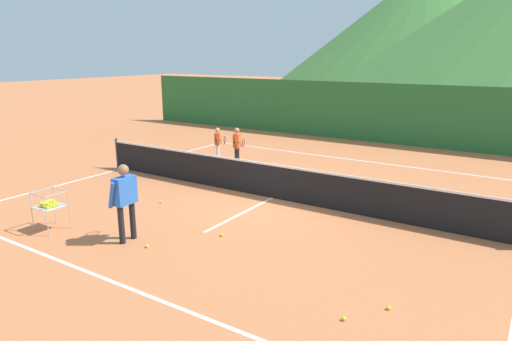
{
  "coord_description": "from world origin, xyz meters",
  "views": [
    {
      "loc": [
        6.1,
        -10.28,
        3.87
      ],
      "look_at": [
        -0.11,
        -0.67,
        0.92
      ],
      "focal_mm": 31.66,
      "sensor_mm": 36.0,
      "label": 1
    }
  ],
  "objects_px": {
    "tennis_ball_5": "(118,185)",
    "tennis_ball_6": "(161,202)",
    "student_1": "(237,143)",
    "tennis_ball_3": "(344,318)",
    "student_0": "(218,141)",
    "tennis_ball_1": "(389,308)",
    "tennis_ball_4": "(147,246)",
    "tennis_net": "(272,181)",
    "tennis_ball_0": "(222,235)",
    "ball_cart": "(49,205)",
    "instructor": "(125,196)"
  },
  "relations": [
    {
      "from": "student_1",
      "to": "tennis_ball_0",
      "type": "distance_m",
      "value": 6.53
    },
    {
      "from": "tennis_ball_0",
      "to": "student_1",
      "type": "bearing_deg",
      "value": 122.11
    },
    {
      "from": "tennis_net",
      "to": "tennis_ball_1",
      "type": "relative_size",
      "value": 186.85
    },
    {
      "from": "tennis_ball_4",
      "to": "tennis_ball_6",
      "type": "xyz_separation_m",
      "value": [
        -1.83,
        2.26,
        0.0
      ]
    },
    {
      "from": "tennis_ball_5",
      "to": "tennis_ball_6",
      "type": "xyz_separation_m",
      "value": [
        2.24,
        -0.46,
        0.0
      ]
    },
    {
      "from": "tennis_ball_4",
      "to": "student_0",
      "type": "bearing_deg",
      "value": 116.87
    },
    {
      "from": "ball_cart",
      "to": "instructor",
      "type": "bearing_deg",
      "value": 14.13
    },
    {
      "from": "tennis_ball_1",
      "to": "tennis_ball_5",
      "type": "relative_size",
      "value": 1.0
    },
    {
      "from": "student_1",
      "to": "ball_cart",
      "type": "xyz_separation_m",
      "value": [
        -0.06,
        -7.27,
        -0.23
      ]
    },
    {
      "from": "student_0",
      "to": "tennis_ball_1",
      "type": "distance_m",
      "value": 10.89
    },
    {
      "from": "tennis_ball_1",
      "to": "tennis_ball_0",
      "type": "bearing_deg",
      "value": 166.68
    },
    {
      "from": "tennis_net",
      "to": "tennis_ball_0",
      "type": "xyz_separation_m",
      "value": [
        0.46,
        -2.94,
        -0.47
      ]
    },
    {
      "from": "student_0",
      "to": "tennis_ball_0",
      "type": "xyz_separation_m",
      "value": [
        4.54,
        -5.8,
        -0.71
      ]
    },
    {
      "from": "tennis_net",
      "to": "student_0",
      "type": "xyz_separation_m",
      "value": [
        -4.08,
        2.87,
        0.25
      ]
    },
    {
      "from": "tennis_ball_4",
      "to": "tennis_ball_1",
      "type": "bearing_deg",
      "value": 4.5
    },
    {
      "from": "instructor",
      "to": "student_0",
      "type": "height_order",
      "value": "instructor"
    },
    {
      "from": "tennis_ball_0",
      "to": "tennis_ball_3",
      "type": "xyz_separation_m",
      "value": [
        3.5,
        -1.6,
        0.0
      ]
    },
    {
      "from": "tennis_ball_4",
      "to": "tennis_ball_6",
      "type": "distance_m",
      "value": 2.91
    },
    {
      "from": "tennis_ball_0",
      "to": "tennis_ball_1",
      "type": "distance_m",
      "value": 4.08
    },
    {
      "from": "student_0",
      "to": "ball_cart",
      "type": "relative_size",
      "value": 1.38
    },
    {
      "from": "tennis_ball_4",
      "to": "tennis_ball_6",
      "type": "bearing_deg",
      "value": 128.91
    },
    {
      "from": "tennis_ball_1",
      "to": "tennis_ball_6",
      "type": "bearing_deg",
      "value": 164.42
    },
    {
      "from": "instructor",
      "to": "tennis_ball_5",
      "type": "xyz_separation_m",
      "value": [
        -3.45,
        2.68,
        -0.98
      ]
    },
    {
      "from": "tennis_net",
      "to": "student_1",
      "type": "xyz_separation_m",
      "value": [
        -2.98,
        2.55,
        0.32
      ]
    },
    {
      "from": "ball_cart",
      "to": "tennis_ball_1",
      "type": "bearing_deg",
      "value": 6.37
    },
    {
      "from": "student_0",
      "to": "tennis_ball_3",
      "type": "distance_m",
      "value": 10.95
    },
    {
      "from": "tennis_ball_0",
      "to": "tennis_ball_4",
      "type": "xyz_separation_m",
      "value": [
        -0.93,
        -1.33,
        0.0
      ]
    },
    {
      "from": "tennis_ball_4",
      "to": "tennis_ball_6",
      "type": "relative_size",
      "value": 1.0
    },
    {
      "from": "tennis_ball_5",
      "to": "student_0",
      "type": "bearing_deg",
      "value": 84.15
    },
    {
      "from": "tennis_ball_0",
      "to": "tennis_ball_6",
      "type": "xyz_separation_m",
      "value": [
        -2.76,
        0.94,
        0.0
      ]
    },
    {
      "from": "tennis_net",
      "to": "tennis_ball_3",
      "type": "relative_size",
      "value": 186.85
    },
    {
      "from": "student_1",
      "to": "tennis_ball_3",
      "type": "relative_size",
      "value": 20.16
    },
    {
      "from": "tennis_net",
      "to": "tennis_ball_6",
      "type": "distance_m",
      "value": 3.08
    },
    {
      "from": "tennis_ball_6",
      "to": "tennis_ball_5",
      "type": "bearing_deg",
      "value": 168.26
    },
    {
      "from": "ball_cart",
      "to": "tennis_ball_1",
      "type": "distance_m",
      "value": 7.55
    },
    {
      "from": "tennis_ball_1",
      "to": "tennis_ball_5",
      "type": "distance_m",
      "value": 9.27
    },
    {
      "from": "tennis_ball_3",
      "to": "ball_cart",
      "type": "bearing_deg",
      "value": -178.57
    },
    {
      "from": "student_0",
      "to": "ball_cart",
      "type": "xyz_separation_m",
      "value": [
        1.04,
        -7.58,
        -0.15
      ]
    },
    {
      "from": "tennis_ball_0",
      "to": "tennis_ball_3",
      "type": "distance_m",
      "value": 3.85
    },
    {
      "from": "instructor",
      "to": "tennis_ball_0",
      "type": "relative_size",
      "value": 24.75
    },
    {
      "from": "student_0",
      "to": "tennis_ball_1",
      "type": "height_order",
      "value": "student_0"
    },
    {
      "from": "instructor",
      "to": "tennis_ball_1",
      "type": "distance_m",
      "value": 5.61
    },
    {
      "from": "tennis_ball_6",
      "to": "tennis_ball_1",
      "type": "bearing_deg",
      "value": -15.58
    },
    {
      "from": "student_0",
      "to": "tennis_ball_5",
      "type": "relative_size",
      "value": 18.2
    },
    {
      "from": "student_1",
      "to": "tennis_ball_5",
      "type": "height_order",
      "value": "student_1"
    },
    {
      "from": "tennis_ball_1",
      "to": "tennis_ball_4",
      "type": "height_order",
      "value": "same"
    },
    {
      "from": "student_0",
      "to": "tennis_ball_0",
      "type": "relative_size",
      "value": 18.2
    },
    {
      "from": "ball_cart",
      "to": "student_0",
      "type": "bearing_deg",
      "value": 97.78
    },
    {
      "from": "tennis_ball_3",
      "to": "tennis_ball_1",
      "type": "bearing_deg",
      "value": 54.16
    },
    {
      "from": "student_0",
      "to": "tennis_ball_3",
      "type": "xyz_separation_m",
      "value": [
        8.04,
        -7.4,
        -0.71
      ]
    }
  ]
}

